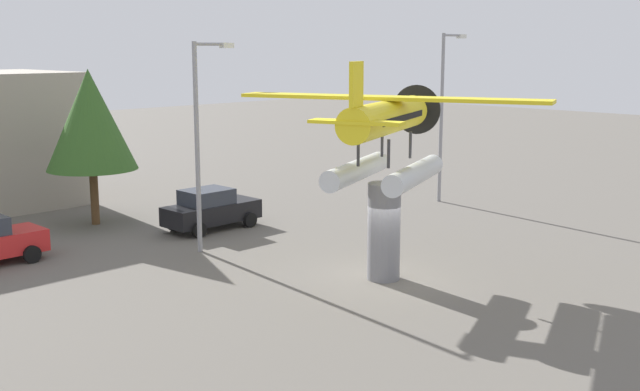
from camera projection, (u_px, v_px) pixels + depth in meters
ground_plane at (383, 279)px, 26.21m from camera, size 140.00×140.00×0.00m
display_pedestal at (384, 232)px, 25.90m from camera, size 1.10×1.10×3.27m
floatplane_monument at (387, 132)px, 25.40m from camera, size 7.18×10.05×4.00m
car_mid_black at (211, 209)px, 33.20m from camera, size 4.20×2.02×1.76m
streetlight_primary at (201, 132)px, 29.01m from camera, size 1.84×0.28×7.88m
streetlight_secondary at (444, 106)px, 38.61m from camera, size 1.84×0.28×8.34m
tree_east at (90, 120)px, 33.46m from camera, size 3.90×3.90×6.77m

